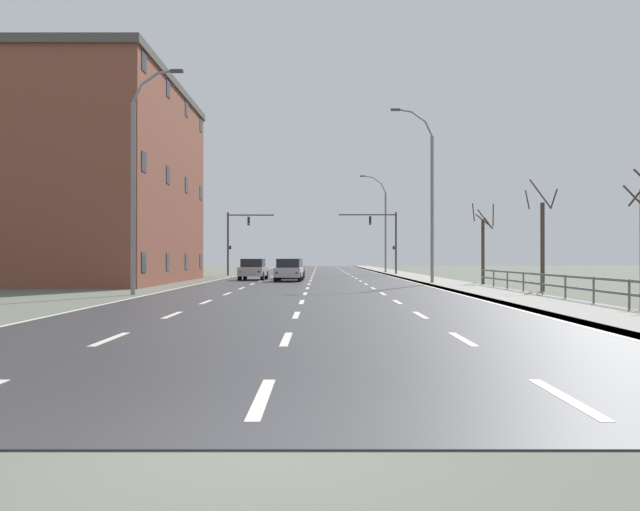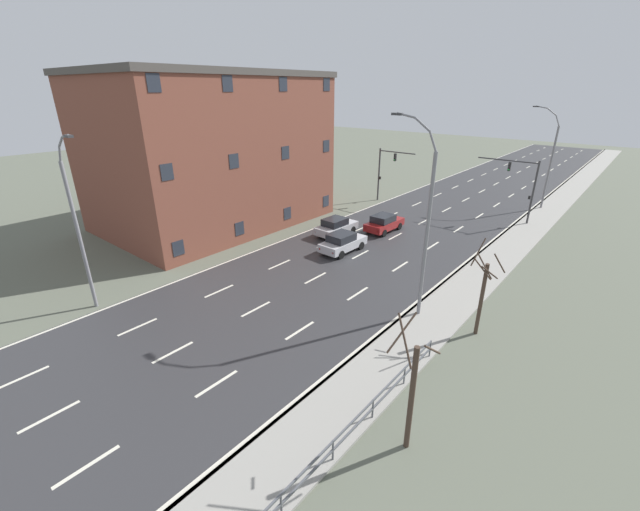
{
  "view_description": "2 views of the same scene",
  "coord_description": "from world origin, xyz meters",
  "views": [
    {
      "loc": [
        0.67,
        -5.47,
        1.64
      ],
      "look_at": [
        0.65,
        49.95,
        1.84
      ],
      "focal_mm": 36.43,
      "sensor_mm": 36.0,
      "label": 1
    },
    {
      "loc": [
        15.88,
        15.84,
        11.99
      ],
      "look_at": [
        0.0,
        34.87,
        1.54
      ],
      "focal_mm": 22.32,
      "sensor_mm": 36.0,
      "label": 2
    }
  ],
  "objects": [
    {
      "name": "car_distant",
      "position": [
        -1.54,
        45.72,
        0.8
      ],
      "size": [
        1.94,
        4.15,
        1.57
      ],
      "rotation": [
        0.0,
        0.0,
        -0.03
      ],
      "color": "maroon",
      "rests_on": "ground"
    },
    {
      "name": "sidewalk_right",
      "position": [
        8.43,
        60.0,
        0.06
      ],
      "size": [
        3.0,
        120.0,
        0.12
      ],
      "color": "gray",
      "rests_on": "ground"
    },
    {
      "name": "traffic_signal_left",
      "position": [
        -7.14,
        54.77,
        3.82
      ],
      "size": [
        4.38,
        0.36,
        5.87
      ],
      "color": "#38383A",
      "rests_on": "ground"
    },
    {
      "name": "street_lamp_midground",
      "position": [
        7.43,
        34.54,
        5.32
      ],
      "size": [
        2.65,
        0.24,
        10.9
      ],
      "color": "slate",
      "rests_on": "ground"
    },
    {
      "name": "street_lamp_left_bank",
      "position": [
        -7.46,
        23.16,
        4.92
      ],
      "size": [
        2.31,
        0.24,
        10.01
      ],
      "color": "slate",
      "rests_on": "ground"
    },
    {
      "name": "car_near_left",
      "position": [
        -1.48,
        39.43,
        0.8
      ],
      "size": [
        1.95,
        4.16,
        1.57
      ],
      "rotation": [
        0.0,
        0.0,
        -0.03
      ],
      "color": "#B7B7BC",
      "rests_on": "ground"
    },
    {
      "name": "street_lamp_distant",
      "position": [
        7.4,
        62.97,
        5.05
      ],
      "size": [
        2.82,
        0.24,
        10.38
      ],
      "color": "slate",
      "rests_on": "ground"
    },
    {
      "name": "road_asphalt_strip",
      "position": [
        0.0,
        59.99,
        0.01
      ],
      "size": [
        14.0,
        120.0,
        0.03
      ],
      "color": "#303033",
      "rests_on": "ground"
    },
    {
      "name": "bare_tree_mid",
      "position": [
        11.46,
        25.98,
        2.45
      ],
      "size": [
        1.46,
        1.62,
        5.44
      ],
      "color": "#423328",
      "rests_on": "ground"
    },
    {
      "name": "ground_plane",
      "position": [
        0.0,
        48.0,
        -0.06
      ],
      "size": [
        160.0,
        160.0,
        0.12
      ],
      "color": "#5B6051"
    },
    {
      "name": "brick_building",
      "position": [
        -15.73,
        38.05,
        6.71
      ],
      "size": [
        13.92,
        19.61,
        13.39
      ],
      "color": "brown",
      "rests_on": "ground"
    },
    {
      "name": "traffic_signal_right",
      "position": [
        6.86,
        56.17,
        3.99
      ],
      "size": [
        5.55,
        0.36,
        5.99
      ],
      "color": "#38383A",
      "rests_on": "ground"
    },
    {
      "name": "bare_tree_far",
      "position": [
        10.81,
        34.75,
        2.39
      ],
      "size": [
        1.46,
        1.49,
        5.1
      ],
      "color": "#423328",
      "rests_on": "ground"
    },
    {
      "name": "car_near_right",
      "position": [
        -4.23,
        42.15,
        0.8
      ],
      "size": [
        1.95,
        4.16,
        1.57
      ],
      "rotation": [
        0.0,
        0.0,
        -0.03
      ],
      "color": "#B7B7BC",
      "rests_on": "ground"
    }
  ]
}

